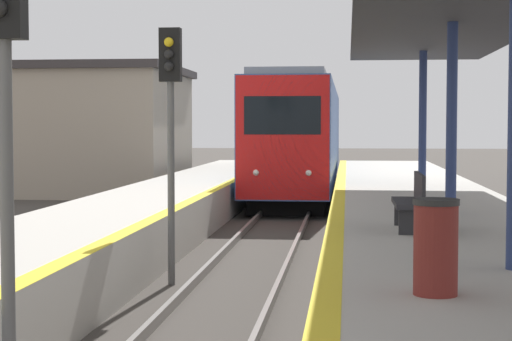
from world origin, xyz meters
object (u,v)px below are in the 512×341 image
object	(u,v)px
trash_bin	(436,247)
bench	(412,200)
signal_mid	(171,106)
train	(303,137)
signal_near	(4,87)

from	to	relation	value
trash_bin	bench	bearing A→B (deg)	88.32
trash_bin	signal_mid	bearing A→B (deg)	124.52
bench	signal_mid	bearing A→B (deg)	176.17
train	signal_mid	size ratio (longest dim) A/B	5.28
train	signal_near	distance (m)	28.59
signal_near	signal_mid	world-z (taller)	same
train	bench	xyz separation A→B (m)	(2.89, -21.68, -0.74)
train	bench	size ratio (longest dim) A/B	14.72
trash_bin	bench	distance (m)	5.34
signal_mid	bench	bearing A→B (deg)	-3.83
signal_near	signal_mid	xyz separation A→B (m)	(-0.05, 7.15, 0.00)
trash_bin	bench	world-z (taller)	trash_bin
signal_mid	signal_near	bearing A→B (deg)	-89.59
bench	train	bearing A→B (deg)	97.58
trash_bin	train	bearing A→B (deg)	95.77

